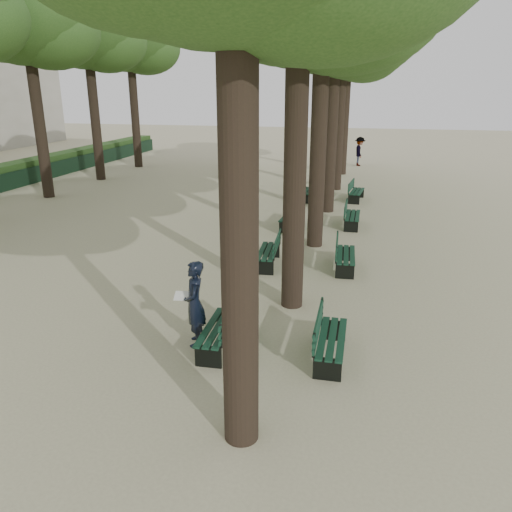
# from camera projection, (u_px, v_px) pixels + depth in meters

# --- Properties ---
(ground) EXTENTS (120.00, 120.00, 0.00)m
(ground) POSITION_uv_depth(u_px,v_px,m) (193.00, 359.00, 9.80)
(ground) COLOR #B9B28C
(ground) RESTS_ON ground
(tree_central_3) EXTENTS (6.00, 6.00, 9.95)m
(tree_central_3) POSITION_uv_depth(u_px,v_px,m) (336.00, 16.00, 19.03)
(tree_central_3) COLOR #33261C
(tree_central_3) RESTS_ON ground
(tree_central_4) EXTENTS (6.00, 6.00, 9.95)m
(tree_central_4) POSITION_uv_depth(u_px,v_px,m) (344.00, 30.00, 23.65)
(tree_central_4) COLOR #33261C
(tree_central_4) RESTS_ON ground
(tree_central_5) EXTENTS (6.00, 6.00, 9.95)m
(tree_central_5) POSITION_uv_depth(u_px,v_px,m) (349.00, 39.00, 28.27)
(tree_central_5) COLOR #33261C
(tree_central_5) RESTS_ON ground
(tree_far_3) EXTENTS (6.00, 6.00, 10.45)m
(tree_far_3) POSITION_uv_depth(u_px,v_px,m) (24.00, 13.00, 21.69)
(tree_far_3) COLOR #33261C
(tree_far_3) RESTS_ON ground
(tree_far_4) EXTENTS (6.00, 6.00, 10.45)m
(tree_far_4) POSITION_uv_depth(u_px,v_px,m) (86.00, 26.00, 26.31)
(tree_far_4) COLOR #33261C
(tree_far_4) RESTS_ON ground
(tree_far_5) EXTENTS (6.00, 6.00, 10.45)m
(tree_far_5) POSITION_uv_depth(u_px,v_px,m) (129.00, 35.00, 30.93)
(tree_far_5) COLOR #33261C
(tree_far_5) RESTS_ON ground
(bench_left_0) EXTENTS (0.62, 1.81, 0.92)m
(bench_left_0) POSITION_uv_depth(u_px,v_px,m) (219.00, 335.00, 10.17)
(bench_left_0) COLOR black
(bench_left_0) RESTS_ON ground
(bench_left_1) EXTENTS (0.69, 1.83, 0.92)m
(bench_left_1) POSITION_uv_depth(u_px,v_px,m) (268.00, 257.00, 14.86)
(bench_left_1) COLOR black
(bench_left_1) RESTS_ON ground
(bench_left_2) EXTENTS (0.68, 1.83, 0.92)m
(bench_left_2) POSITION_uv_depth(u_px,v_px,m) (291.00, 221.00, 18.88)
(bench_left_2) COLOR black
(bench_left_2) RESTS_ON ground
(bench_left_3) EXTENTS (0.64, 1.82, 0.92)m
(bench_left_3) POSITION_uv_depth(u_px,v_px,m) (307.00, 194.00, 23.54)
(bench_left_3) COLOR black
(bench_left_3) RESTS_ON ground
(bench_right_0) EXTENTS (0.58, 1.80, 0.92)m
(bench_right_0) POSITION_uv_depth(u_px,v_px,m) (331.00, 346.00, 9.74)
(bench_right_0) COLOR black
(bench_right_0) RESTS_ON ground
(bench_right_1) EXTENTS (0.65, 1.82, 0.92)m
(bench_right_1) POSITION_uv_depth(u_px,v_px,m) (345.00, 260.00, 14.56)
(bench_right_1) COLOR black
(bench_right_1) RESTS_ON ground
(bench_right_2) EXTENTS (0.58, 1.80, 0.92)m
(bench_right_2) POSITION_uv_depth(u_px,v_px,m) (352.00, 220.00, 19.03)
(bench_right_2) COLOR black
(bench_right_2) RESTS_ON ground
(bench_right_3) EXTENTS (0.75, 1.85, 0.92)m
(bench_right_3) POSITION_uv_depth(u_px,v_px,m) (356.00, 195.00, 23.39)
(bench_right_3) COLOR black
(bench_right_3) RESTS_ON ground
(man_with_map) EXTENTS (0.72, 0.80, 1.81)m
(man_with_map) POSITION_uv_depth(u_px,v_px,m) (195.00, 304.00, 10.13)
(man_with_map) COLOR black
(man_with_map) RESTS_ON ground
(pedestrian_e) EXTENTS (1.80, 0.45, 1.93)m
(pedestrian_e) POSITION_uv_depth(u_px,v_px,m) (233.00, 151.00, 33.68)
(pedestrian_e) COLOR #262628
(pedestrian_e) RESTS_ON ground
(pedestrian_a) EXTENTS (0.94, 0.43, 1.90)m
(pedestrian_a) POSITION_uv_depth(u_px,v_px,m) (227.00, 158.00, 30.59)
(pedestrian_a) COLOR #262628
(pedestrian_a) RESTS_ON ground
(pedestrian_b) EXTENTS (0.49, 1.27, 1.92)m
(pedestrian_b) POSITION_uv_depth(u_px,v_px,m) (360.00, 151.00, 33.62)
(pedestrian_b) COLOR #262628
(pedestrian_b) RESTS_ON ground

